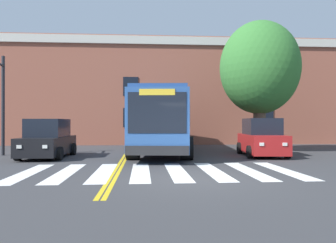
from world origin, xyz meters
name	(u,v)px	position (x,y,z in m)	size (l,w,h in m)	color
ground_plane	(195,178)	(0.00, 0.00, 0.00)	(120.00, 120.00, 0.00)	#38383A
crosswalk	(159,172)	(-1.00, 1.41, 0.00)	(9.17, 4.40, 0.01)	white
lane_line_yellow_inner	(132,144)	(-2.49, 15.41, 0.00)	(0.12, 36.00, 0.01)	gold
lane_line_yellow_outer	(134,144)	(-2.33, 15.41, 0.00)	(0.12, 36.00, 0.01)	gold
city_bus	(163,121)	(-0.49, 8.18, 1.72)	(3.66, 10.80, 3.18)	#2D5699
car_black_near_lane	(48,140)	(-6.04, 6.25, 0.83)	(2.06, 4.04, 1.82)	black
car_red_far_lane	(262,139)	(4.29, 6.26, 0.85)	(2.19, 3.93, 1.86)	#AD1E1E
street_tree_curbside_large	(259,68)	(5.04, 8.68, 4.75)	(6.29, 6.27, 7.43)	brown
building_facade	(193,94)	(2.58, 18.06, 4.08)	(38.31, 7.00, 8.14)	#9E5642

